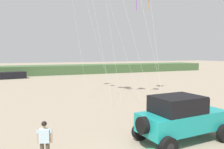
{
  "coord_description": "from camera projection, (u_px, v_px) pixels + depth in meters",
  "views": [
    {
      "loc": [
        -4.25,
        -6.1,
        4.25
      ],
      "look_at": [
        -0.05,
        3.58,
        3.3
      ],
      "focal_mm": 36.14,
      "sensor_mm": 36.0,
      "label": 1
    }
  ],
  "objects": [
    {
      "name": "dune_ridge",
      "position": [
        14.0,
        71.0,
        44.98
      ],
      "size": [
        90.0,
        7.05,
        1.85
      ],
      "primitive_type": "cube",
      "color": "#426038",
      "rests_on": "ground_plane"
    },
    {
      "name": "jeep",
      "position": [
        181.0,
        117.0,
        10.95
      ],
      "size": [
        4.92,
        2.62,
        2.26
      ],
      "color": "teal",
      "rests_on": "ground_plane"
    },
    {
      "name": "person_watching",
      "position": [
        45.0,
        139.0,
        8.78
      ],
      "size": [
        0.59,
        0.41,
        1.67
      ],
      "color": "tan",
      "rests_on": "ground_plane"
    },
    {
      "name": "distant_sedan",
      "position": [
        13.0,
        75.0,
        38.98
      ],
      "size": [
        4.39,
        2.24,
        1.2
      ],
      "primitive_type": "cube",
      "rotation": [
        0.0,
        0.0,
        0.13
      ],
      "color": "black",
      "rests_on": "ground_plane"
    }
  ]
}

